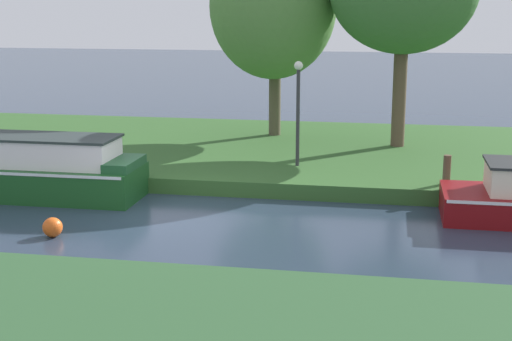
{
  "coord_description": "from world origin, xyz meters",
  "views": [
    {
      "loc": [
        4.8,
        -15.63,
        4.77
      ],
      "look_at": [
        1.71,
        1.2,
        0.9
      ],
      "focal_mm": 52.11,
      "sensor_mm": 36.0,
      "label": 1
    }
  ],
  "objects_px": {
    "willow_tree_left": "(273,6)",
    "mooring_post_near": "(447,170)",
    "forest_narrowboat": "(15,170)",
    "channel_buoy": "(53,227)",
    "lamp_post": "(298,100)"
  },
  "relations": [
    {
      "from": "forest_narrowboat",
      "to": "willow_tree_left",
      "type": "height_order",
      "value": "willow_tree_left"
    },
    {
      "from": "forest_narrowboat",
      "to": "mooring_post_near",
      "type": "xyz_separation_m",
      "value": [
        10.67,
        1.53,
        0.11
      ]
    },
    {
      "from": "willow_tree_left",
      "to": "mooring_post_near",
      "type": "xyz_separation_m",
      "value": [
        5.27,
        -5.71,
        -3.9
      ]
    },
    {
      "from": "forest_narrowboat",
      "to": "willow_tree_left",
      "type": "xyz_separation_m",
      "value": [
        5.4,
        7.24,
        4.01
      ]
    },
    {
      "from": "willow_tree_left",
      "to": "lamp_post",
      "type": "bearing_deg",
      "value": -71.96
    },
    {
      "from": "lamp_post",
      "to": "channel_buoy",
      "type": "distance_m",
      "value": 7.7
    },
    {
      "from": "willow_tree_left",
      "to": "mooring_post_near",
      "type": "relative_size",
      "value": 9.11
    },
    {
      "from": "willow_tree_left",
      "to": "mooring_post_near",
      "type": "bearing_deg",
      "value": -47.3
    },
    {
      "from": "willow_tree_left",
      "to": "mooring_post_near",
      "type": "height_order",
      "value": "willow_tree_left"
    },
    {
      "from": "forest_narrowboat",
      "to": "lamp_post",
      "type": "distance_m",
      "value": 7.57
    },
    {
      "from": "mooring_post_near",
      "to": "channel_buoy",
      "type": "relative_size",
      "value": 1.75
    },
    {
      "from": "forest_narrowboat",
      "to": "willow_tree_left",
      "type": "bearing_deg",
      "value": 53.28
    },
    {
      "from": "forest_narrowboat",
      "to": "mooring_post_near",
      "type": "height_order",
      "value": "forest_narrowboat"
    },
    {
      "from": "forest_narrowboat",
      "to": "lamp_post",
      "type": "relative_size",
      "value": 2.42
    },
    {
      "from": "forest_narrowboat",
      "to": "willow_tree_left",
      "type": "relative_size",
      "value": 1.04
    }
  ]
}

